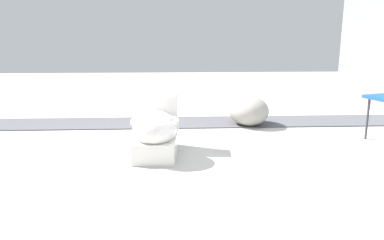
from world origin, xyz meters
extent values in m
plane|color=#A8A59E|center=(0.00, 0.00, 0.00)|extent=(14.00, 14.00, 0.00)
cube|color=#4C4C51|center=(-1.21, 0.50, 0.01)|extent=(0.56, 8.00, 0.01)
cube|color=white|center=(-0.06, 0.12, 0.09)|extent=(0.62, 0.38, 0.17)
ellipsoid|color=white|center=(0.04, 0.11, 0.26)|extent=(0.47, 0.39, 0.28)
cylinder|color=white|center=(0.04, 0.11, 0.32)|extent=(0.42, 0.42, 0.03)
cube|color=white|center=(-0.27, 0.13, 0.32)|extent=(0.20, 0.35, 0.30)
cube|color=white|center=(-0.27, 0.13, 0.49)|extent=(0.23, 0.38, 0.04)
cylinder|color=silver|center=(-0.26, 0.21, 0.51)|extent=(0.02, 0.02, 0.01)
cylinder|color=#38383D|center=(-0.44, 2.15, 0.20)|extent=(0.02, 0.02, 0.40)
ellipsoid|color=gray|center=(-1.07, 1.10, 0.17)|extent=(0.61, 0.58, 0.33)
camera|label=1|loc=(3.00, 0.26, 1.01)|focal=35.00mm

